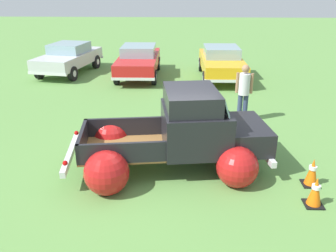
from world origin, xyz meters
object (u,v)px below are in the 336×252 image
show_car_0 (69,57)px  lane_cone_1 (312,172)px  spectator_0 (244,89)px  vintage_pickup_truck (183,138)px  lane_cone_0 (315,192)px  show_car_2 (221,61)px  show_car_1 (139,60)px

show_car_0 → lane_cone_1: bearing=50.3°
spectator_0 → show_car_0: bearing=59.1°
vintage_pickup_truck → lane_cone_0: (2.60, -1.49, -0.45)m
show_car_2 → lane_cone_1: size_ratio=7.15×
vintage_pickup_truck → spectator_0: 3.61m
show_car_0 → lane_cone_1: 13.02m
show_car_1 → spectator_0: bearing=34.6°
show_car_0 → lane_cone_1: (8.37, -9.97, -0.47)m
spectator_0 → show_car_2: bearing=10.1°
show_car_0 → spectator_0: size_ratio=2.41×
show_car_0 → lane_cone_0: 13.50m
show_car_0 → show_car_1: size_ratio=0.98×
spectator_0 → lane_cone_1: bearing=-157.6°
show_car_0 → spectator_0: 9.68m
lane_cone_1 → show_car_0: bearing=130.0°
lane_cone_0 → vintage_pickup_truck: bearing=150.3°
spectator_0 → lane_cone_1: size_ratio=2.89×
vintage_pickup_truck → spectator_0: bearing=50.8°
lane_cone_0 → show_car_2: bearing=94.9°
show_car_0 → spectator_0: bearing=60.6°
show_car_2 → spectator_0: spectator_0 is taller
show_car_2 → spectator_0: 5.49m
vintage_pickup_truck → show_car_1: (-2.09, 8.71, 0.03)m
show_car_0 → lane_cone_0: bearing=47.6°
vintage_pickup_truck → lane_cone_0: vintage_pickup_truck is taller
vintage_pickup_truck → spectator_0: vintage_pickup_truck is taller
vintage_pickup_truck → show_car_2: bearing=70.7°
vintage_pickup_truck → show_car_1: 8.95m
lane_cone_0 → show_car_0: bearing=127.3°
show_car_2 → show_car_1: bearing=-93.1°
show_car_1 → lane_cone_1: show_car_1 is taller
show_car_2 → lane_cone_1: (1.06, -9.27, -0.47)m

